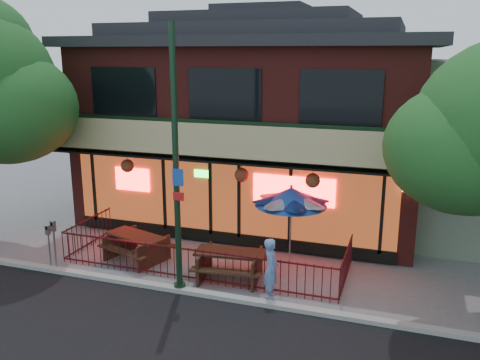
% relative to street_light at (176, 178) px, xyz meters
% --- Properties ---
extents(ground, '(80.00, 80.00, 0.00)m').
position_rel_street_light_xyz_m(ground, '(-0.00, 0.40, -3.15)').
color(ground, gray).
rests_on(ground, ground).
extents(curb, '(80.00, 0.25, 0.12)m').
position_rel_street_light_xyz_m(curb, '(-0.00, -0.10, -3.09)').
color(curb, '#999993').
rests_on(curb, ground).
extents(restaurant_building, '(12.96, 9.49, 8.05)m').
position_rel_street_light_xyz_m(restaurant_building, '(-0.00, 7.51, 0.98)').
color(restaurant_building, maroon).
rests_on(restaurant_building, ground).
extents(patio_fence, '(8.44, 2.62, 1.00)m').
position_rel_street_light_xyz_m(patio_fence, '(-0.00, 0.91, -2.52)').
color(patio_fence, '#3E0D12').
rests_on(patio_fence, ground).
extents(street_light, '(0.43, 0.32, 7.00)m').
position_rel_street_light_xyz_m(street_light, '(0.00, 0.00, 0.00)').
color(street_light, black).
rests_on(street_light, ground).
extents(picnic_table_left, '(2.27, 1.97, 0.82)m').
position_rel_street_light_xyz_m(picnic_table_left, '(-2.15, 1.47, -2.61)').
color(picnic_table_left, '#3B2315').
rests_on(picnic_table_left, ground).
extents(picnic_table_right, '(2.12, 1.72, 0.84)m').
position_rel_street_light_xyz_m(picnic_table_right, '(1.07, 1.10, -2.60)').
color(picnic_table_right, '#381F13').
rests_on(picnic_table_right, ground).
extents(patio_umbrella, '(2.16, 2.16, 2.46)m').
position_rel_street_light_xyz_m(patio_umbrella, '(2.39, 2.80, -1.05)').
color(patio_umbrella, gray).
rests_on(patio_umbrella, ground).
extents(pedestrian, '(0.57, 0.70, 1.66)m').
position_rel_street_light_xyz_m(pedestrian, '(2.46, 0.34, -2.32)').
color(pedestrian, '#6187C2').
rests_on(pedestrian, ground).
extents(parking_meter_near, '(0.16, 0.14, 1.54)m').
position_rel_street_light_xyz_m(parking_meter_near, '(-4.00, 0.00, -2.10)').
color(parking_meter_near, gray).
rests_on(parking_meter_near, ground).
extents(parking_meter_far, '(0.12, 0.11, 1.39)m').
position_rel_street_light_xyz_m(parking_meter_far, '(-4.20, 0.00, -2.21)').
color(parking_meter_far, gray).
rests_on(parking_meter_far, ground).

